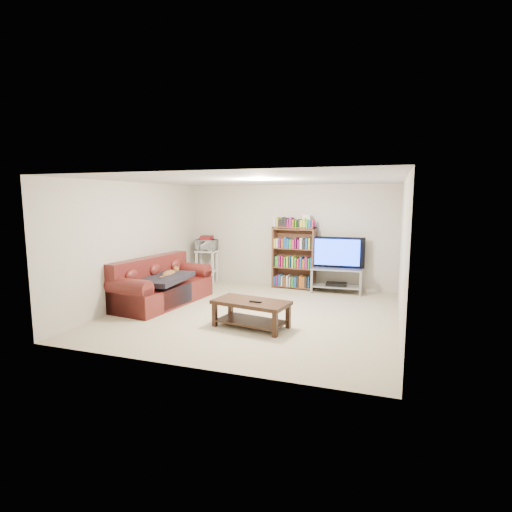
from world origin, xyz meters
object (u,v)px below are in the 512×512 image
at_px(sofa, 160,287).
at_px(coffee_table, 251,309).
at_px(bookshelf, 294,257).
at_px(tv_stand, 337,276).

relative_size(sofa, coffee_table, 1.73).
height_order(sofa, bookshelf, bookshelf).
distance_m(sofa, bookshelf, 3.13).
distance_m(sofa, coffee_table, 2.38).
xyz_separation_m(sofa, tv_stand, (3.21, 2.06, 0.05)).
xyz_separation_m(sofa, bookshelf, (2.21, 2.18, 0.42)).
bearing_deg(sofa, tv_stand, 39.54).
distance_m(tv_stand, bookshelf, 1.08).
xyz_separation_m(coffee_table, bookshelf, (-0.02, 3.02, 0.43)).
bearing_deg(tv_stand, coffee_table, -111.59).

